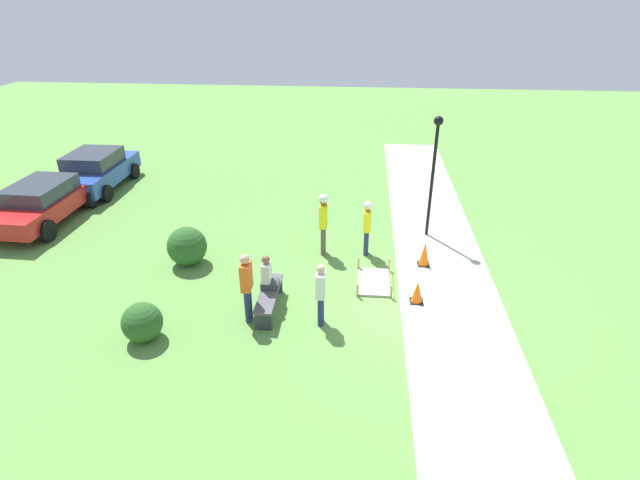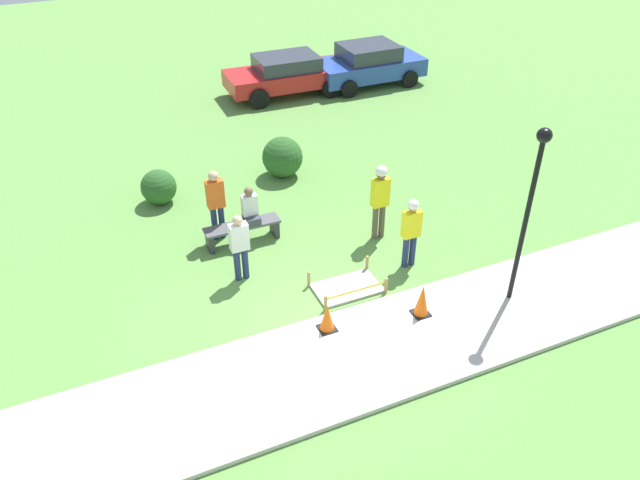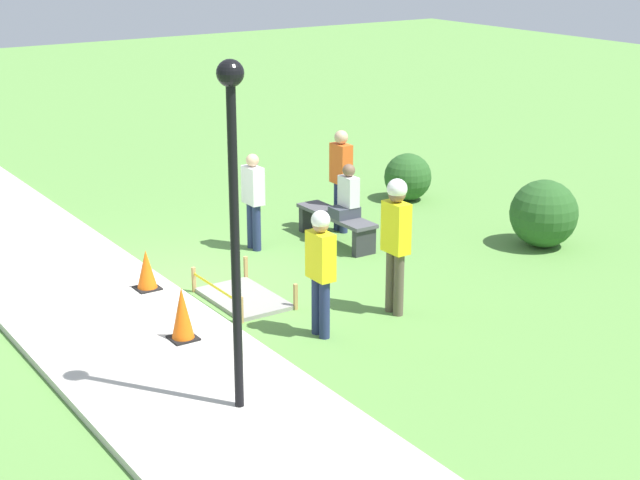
{
  "view_description": "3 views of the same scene",
  "coord_description": "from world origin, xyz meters",
  "px_view_note": "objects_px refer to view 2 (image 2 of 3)",
  "views": [
    {
      "loc": [
        -10.64,
        1.12,
        7.25
      ],
      "look_at": [
        1.34,
        2.15,
        1.06
      ],
      "focal_mm": 28.0,
      "sensor_mm": 36.0,
      "label": 1
    },
    {
      "loc": [
        -3.79,
        -8.65,
        8.38
      ],
      "look_at": [
        0.63,
        1.28,
        0.99
      ],
      "focal_mm": 35.0,
      "sensor_mm": 36.0,
      "label": 2
    },
    {
      "loc": [
        12.44,
        -5.67,
        5.18
      ],
      "look_at": [
        1.05,
        1.91,
        0.7
      ],
      "focal_mm": 55.0,
      "sensor_mm": 36.0,
      "label": 3
    }
  ],
  "objects_px": {
    "bystander_in_orange_shirt": "(216,201)",
    "worker_supervisor": "(380,195)",
    "lamppost_near": "(532,193)",
    "person_seated_on_bench": "(250,208)",
    "parked_car_blue": "(368,64)",
    "parked_car_red": "(287,74)",
    "worker_assistant": "(411,228)",
    "park_bench": "(242,230)",
    "traffic_cone_far_patch": "(422,300)",
    "traffic_cone_near_patch": "(327,318)",
    "bystander_in_gray_shirt": "(240,244)"
  },
  "relations": [
    {
      "from": "person_seated_on_bench",
      "to": "parked_car_blue",
      "type": "relative_size",
      "value": 0.22
    },
    {
      "from": "parked_car_blue",
      "to": "park_bench",
      "type": "bearing_deg",
      "value": -132.88
    },
    {
      "from": "person_seated_on_bench",
      "to": "worker_assistant",
      "type": "bearing_deg",
      "value": -40.35
    },
    {
      "from": "parked_car_red",
      "to": "park_bench",
      "type": "bearing_deg",
      "value": -116.24
    },
    {
      "from": "park_bench",
      "to": "worker_assistant",
      "type": "bearing_deg",
      "value": -37.51
    },
    {
      "from": "traffic_cone_near_patch",
      "to": "bystander_in_orange_shirt",
      "type": "distance_m",
      "value": 4.24
    },
    {
      "from": "traffic_cone_far_patch",
      "to": "person_seated_on_bench",
      "type": "xyz_separation_m",
      "value": [
        -2.18,
        4.08,
        0.4
      ]
    },
    {
      "from": "person_seated_on_bench",
      "to": "worker_supervisor",
      "type": "relative_size",
      "value": 0.46
    },
    {
      "from": "worker_assistant",
      "to": "parked_car_red",
      "type": "distance_m",
      "value": 10.94
    },
    {
      "from": "person_seated_on_bench",
      "to": "bystander_in_orange_shirt",
      "type": "xyz_separation_m",
      "value": [
        -0.7,
        0.36,
        0.17
      ]
    },
    {
      "from": "traffic_cone_near_patch",
      "to": "bystander_in_orange_shirt",
      "type": "xyz_separation_m",
      "value": [
        -0.97,
        4.08,
        0.63
      ]
    },
    {
      "from": "worker_supervisor",
      "to": "bystander_in_gray_shirt",
      "type": "bearing_deg",
      "value": -176.34
    },
    {
      "from": "worker_supervisor",
      "to": "lamppost_near",
      "type": "relative_size",
      "value": 0.51
    },
    {
      "from": "worker_supervisor",
      "to": "bystander_in_orange_shirt",
      "type": "bearing_deg",
      "value": 156.44
    },
    {
      "from": "park_bench",
      "to": "lamppost_near",
      "type": "xyz_separation_m",
      "value": [
        4.39,
        -4.31,
        2.24
      ]
    },
    {
      "from": "person_seated_on_bench",
      "to": "bystander_in_orange_shirt",
      "type": "distance_m",
      "value": 0.81
    },
    {
      "from": "bystander_in_orange_shirt",
      "to": "lamppost_near",
      "type": "relative_size",
      "value": 0.47
    },
    {
      "from": "worker_assistant",
      "to": "lamppost_near",
      "type": "height_order",
      "value": "lamppost_near"
    },
    {
      "from": "traffic_cone_far_patch",
      "to": "bystander_in_orange_shirt",
      "type": "relative_size",
      "value": 0.39
    },
    {
      "from": "worker_assistant",
      "to": "bystander_in_orange_shirt",
      "type": "height_order",
      "value": "bystander_in_orange_shirt"
    },
    {
      "from": "parked_car_red",
      "to": "lamppost_near",
      "type": "bearing_deg",
      "value": -88.77
    },
    {
      "from": "bystander_in_orange_shirt",
      "to": "worker_supervisor",
      "type": "bearing_deg",
      "value": -23.56
    },
    {
      "from": "parked_car_red",
      "to": "parked_car_blue",
      "type": "xyz_separation_m",
      "value": [
        3.16,
        -0.23,
        0.01
      ]
    },
    {
      "from": "traffic_cone_far_patch",
      "to": "park_bench",
      "type": "height_order",
      "value": "traffic_cone_far_patch"
    },
    {
      "from": "bystander_in_orange_shirt",
      "to": "parked_car_blue",
      "type": "xyz_separation_m",
      "value": [
        8.09,
        7.82,
        -0.26
      ]
    },
    {
      "from": "traffic_cone_near_patch",
      "to": "bystander_in_gray_shirt",
      "type": "relative_size",
      "value": 0.37
    },
    {
      "from": "lamppost_near",
      "to": "worker_assistant",
      "type": "bearing_deg",
      "value": 123.73
    },
    {
      "from": "worker_assistant",
      "to": "bystander_in_orange_shirt",
      "type": "relative_size",
      "value": 0.95
    },
    {
      "from": "bystander_in_orange_shirt",
      "to": "lamppost_near",
      "type": "bearing_deg",
      "value": -44.25
    },
    {
      "from": "bystander_in_gray_shirt",
      "to": "traffic_cone_far_patch",
      "type": "bearing_deg",
      "value": -43.23
    },
    {
      "from": "bystander_in_gray_shirt",
      "to": "lamppost_near",
      "type": "distance_m",
      "value": 5.94
    },
    {
      "from": "lamppost_near",
      "to": "parked_car_blue",
      "type": "distance_m",
      "value": 13.09
    },
    {
      "from": "park_bench",
      "to": "person_seated_on_bench",
      "type": "distance_m",
      "value": 0.55
    },
    {
      "from": "person_seated_on_bench",
      "to": "worker_supervisor",
      "type": "xyz_separation_m",
      "value": [
        2.78,
        -1.15,
        0.32
      ]
    },
    {
      "from": "bystander_in_orange_shirt",
      "to": "parked_car_blue",
      "type": "height_order",
      "value": "bystander_in_orange_shirt"
    },
    {
      "from": "worker_assistant",
      "to": "parked_car_blue",
      "type": "xyz_separation_m",
      "value": [
        4.53,
        10.62,
        -0.24
      ]
    },
    {
      "from": "lamppost_near",
      "to": "traffic_cone_near_patch",
      "type": "bearing_deg",
      "value": 170.59
    },
    {
      "from": "park_bench",
      "to": "parked_car_blue",
      "type": "bearing_deg",
      "value": 47.21
    },
    {
      "from": "park_bench",
      "to": "bystander_in_gray_shirt",
      "type": "height_order",
      "value": "bystander_in_gray_shirt"
    },
    {
      "from": "person_seated_on_bench",
      "to": "lamppost_near",
      "type": "xyz_separation_m",
      "value": [
        4.15,
        -4.36,
        1.74
      ]
    },
    {
      "from": "park_bench",
      "to": "parked_car_blue",
      "type": "distance_m",
      "value": 11.23
    },
    {
      "from": "worker_assistant",
      "to": "parked_car_red",
      "type": "relative_size",
      "value": 0.39
    },
    {
      "from": "parked_car_blue",
      "to": "bystander_in_orange_shirt",
      "type": "bearing_deg",
      "value": -136.03
    },
    {
      "from": "person_seated_on_bench",
      "to": "parked_car_blue",
      "type": "distance_m",
      "value": 11.03
    },
    {
      "from": "park_bench",
      "to": "worker_assistant",
      "type": "relative_size",
      "value": 1.05
    },
    {
      "from": "park_bench",
      "to": "lamppost_near",
      "type": "height_order",
      "value": "lamppost_near"
    },
    {
      "from": "parked_car_blue",
      "to": "person_seated_on_bench",
      "type": "bearing_deg",
      "value": -132.14
    },
    {
      "from": "traffic_cone_far_patch",
      "to": "parked_car_blue",
      "type": "relative_size",
      "value": 0.17
    },
    {
      "from": "worker_supervisor",
      "to": "lamppost_near",
      "type": "bearing_deg",
      "value": -66.87
    },
    {
      "from": "park_bench",
      "to": "parked_car_red",
      "type": "distance_m",
      "value": 9.59
    }
  ]
}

